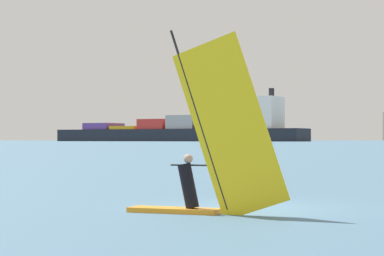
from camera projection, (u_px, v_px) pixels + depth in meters
name	position (u px, v px, depth m)	size (l,w,h in m)	color
ground_plane	(251.00, 207.00, 20.72)	(4000.00, 4000.00, 0.00)	#476B84
windsurfer	(206.00, 160.00, 18.78)	(3.72, 2.08, 4.55)	orange
cargo_ship	(181.00, 131.00, 608.02)	(189.40, 135.96, 38.52)	black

